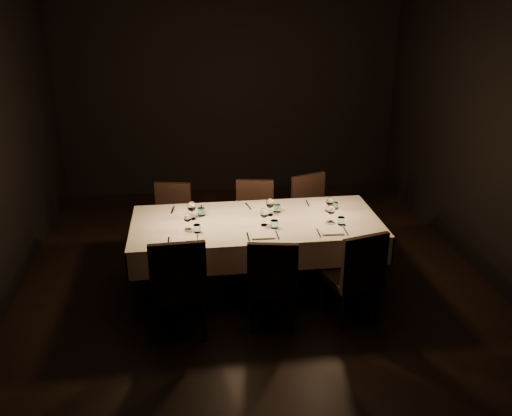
{
  "coord_description": "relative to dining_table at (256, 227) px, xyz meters",
  "views": [
    {
      "loc": [
        -0.65,
        -5.0,
        2.98
      ],
      "look_at": [
        0.0,
        0.0,
        0.9
      ],
      "focal_mm": 38.0,
      "sensor_mm": 36.0,
      "label": 1
    }
  ],
  "objects": [
    {
      "name": "place_setting_near_right",
      "position": [
        0.75,
        -0.22,
        0.14
      ],
      "size": [
        0.32,
        0.4,
        0.18
      ],
      "rotation": [
        0.0,
        0.0,
        -0.03
      ],
      "color": "silver",
      "rests_on": "dining_table"
    },
    {
      "name": "room",
      "position": [
        0.0,
        0.0,
        0.81
      ],
      "size": [
        5.01,
        6.01,
        3.01
      ],
      "color": "black",
      "rests_on": "ground"
    },
    {
      "name": "place_setting_near_center",
      "position": [
        0.07,
        -0.22,
        0.15
      ],
      "size": [
        0.32,
        0.4,
        0.18
      ],
      "rotation": [
        0.0,
        0.0,
        0.0
      ],
      "color": "silver",
      "rests_on": "dining_table"
    },
    {
      "name": "chair_far_right",
      "position": [
        0.78,
        0.79,
        -0.18
      ],
      "size": [
        0.57,
        0.57,
        0.92
      ],
      "rotation": [
        0.0,
        0.0,
        0.36
      ],
      "color": "black",
      "rests_on": "ground"
    },
    {
      "name": "place_setting_far_center",
      "position": [
        0.17,
        0.22,
        0.15
      ],
      "size": [
        0.35,
        0.41,
        0.19
      ],
      "rotation": [
        0.0,
        0.0,
        0.18
      ],
      "color": "silver",
      "rests_on": "dining_table"
    },
    {
      "name": "chair_near_right",
      "position": [
        0.84,
        -0.77,
        -0.16
      ],
      "size": [
        0.55,
        0.55,
        0.95
      ],
      "rotation": [
        0.0,
        0.0,
        3.4
      ],
      "color": "black",
      "rests_on": "ground"
    },
    {
      "name": "chair_far_center",
      "position": [
        0.08,
        0.73,
        -0.19
      ],
      "size": [
        0.5,
        0.5,
        0.9
      ],
      "rotation": [
        0.0,
        0.0,
        -0.18
      ],
      "color": "black",
      "rests_on": "ground"
    },
    {
      "name": "chair_far_left",
      "position": [
        -0.87,
        0.86,
        -0.2
      ],
      "size": [
        0.5,
        0.5,
        0.87
      ],
      "rotation": [
        0.0,
        0.0,
        -0.21
      ],
      "color": "black",
      "rests_on": "ground"
    },
    {
      "name": "dining_table",
      "position": [
        0.0,
        0.0,
        0.0
      ],
      "size": [
        2.52,
        1.12,
        0.76
      ],
      "color": "black",
      "rests_on": "ground"
    },
    {
      "name": "place_setting_far_right",
      "position": [
        0.8,
        0.22,
        0.14
      ],
      "size": [
        0.3,
        0.39,
        0.17
      ],
      "rotation": [
        0.0,
        0.0,
        -0.03
      ],
      "color": "silver",
      "rests_on": "dining_table"
    },
    {
      "name": "chair_near_center",
      "position": [
        0.05,
        -0.77,
        -0.17
      ],
      "size": [
        0.52,
        0.52,
        0.93
      ],
      "rotation": [
        0.0,
        0.0,
        2.96
      ],
      "color": "black",
      "rests_on": "ground"
    },
    {
      "name": "chair_near_left",
      "position": [
        -0.79,
        -0.8,
        -0.14
      ],
      "size": [
        0.5,
        0.5,
        1.0
      ],
      "rotation": [
        0.0,
        0.0,
        3.19
      ],
      "color": "black",
      "rests_on": "ground"
    },
    {
      "name": "place_setting_far_left",
      "position": [
        -0.64,
        0.22,
        0.15
      ],
      "size": [
        0.36,
        0.41,
        0.19
      ],
      "rotation": [
        0.0,
        0.0,
        -0.14
      ],
      "color": "silver",
      "rests_on": "dining_table"
    },
    {
      "name": "place_setting_near_left",
      "position": [
        -0.68,
        -0.22,
        0.14
      ],
      "size": [
        0.32,
        0.4,
        0.18
      ],
      "rotation": [
        0.0,
        0.0,
        -0.03
      ],
      "color": "silver",
      "rests_on": "dining_table"
    }
  ]
}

